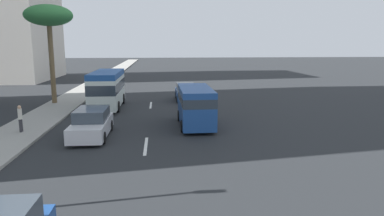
# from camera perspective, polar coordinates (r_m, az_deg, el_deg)

# --- Properties ---
(ground_plane) EXTENTS (198.00, 198.00, 0.00)m
(ground_plane) POSITION_cam_1_polar(r_m,az_deg,el_deg) (34.46, -6.54, 1.75)
(ground_plane) COLOR #26282B
(sidewalk_right) EXTENTS (162.00, 3.07, 0.15)m
(sidewalk_right) POSITION_cam_1_polar(r_m,az_deg,el_deg) (35.38, -18.55, 1.63)
(sidewalk_right) COLOR #9E9B93
(sidewalk_right) RESTS_ON ground_plane
(lane_stripe_mid) EXTENTS (3.20, 0.16, 0.01)m
(lane_stripe_mid) POSITION_cam_1_polar(r_m,az_deg,el_deg) (18.14, -7.49, -6.10)
(lane_stripe_mid) COLOR silver
(lane_stripe_mid) RESTS_ON ground_plane
(lane_stripe_far) EXTENTS (3.20, 0.16, 0.01)m
(lane_stripe_far) POSITION_cam_1_polar(r_m,az_deg,el_deg) (29.97, -6.69, 0.47)
(lane_stripe_far) COLOR silver
(lane_stripe_far) RESTS_ON ground_plane
(van_lead) EXTENTS (5.26, 2.07, 2.43)m
(van_lead) POSITION_cam_1_polar(r_m,az_deg,el_deg) (22.03, 0.57, 0.62)
(van_lead) COLOR #1E478C
(van_lead) RESTS_ON ground_plane
(minibus_second) EXTENTS (6.88, 2.27, 2.94)m
(minibus_second) POSITION_cam_1_polar(r_m,az_deg,el_deg) (29.16, -13.56, 3.18)
(minibus_second) COLOR silver
(minibus_second) RESTS_ON ground_plane
(car_fourth) EXTENTS (4.62, 1.88, 1.57)m
(car_fourth) POSITION_cam_1_polar(r_m,az_deg,el_deg) (20.32, -15.94, -2.46)
(car_fourth) COLOR silver
(car_fourth) RESTS_ON ground_plane
(car_fifth) EXTENTS (4.31, 1.79, 1.59)m
(car_fifth) POSITION_cam_1_polar(r_m,az_deg,el_deg) (32.20, -1.06, 2.57)
(car_fifth) COLOR #1E478C
(car_fifth) RESTS_ON ground_plane
(pedestrian_near_lamp) EXTENTS (0.38, 0.33, 1.54)m
(pedestrian_near_lamp) POSITION_cam_1_polar(r_m,az_deg,el_deg) (22.27, -26.07, -1.39)
(pedestrian_near_lamp) COLOR #333338
(pedestrian_near_lamp) RESTS_ON sidewalk_right
(palm_tree) EXTENTS (3.87, 3.87, 8.14)m
(palm_tree) POSITION_cam_1_polar(r_m,az_deg,el_deg) (32.02, -22.21, 13.46)
(palm_tree) COLOR brown
(palm_tree) RESTS_ON sidewalk_right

